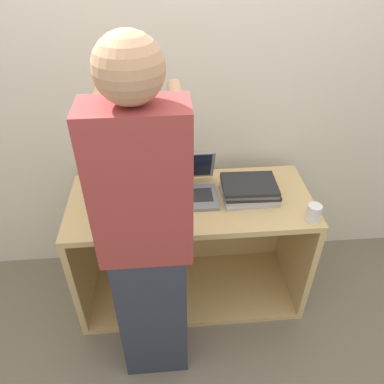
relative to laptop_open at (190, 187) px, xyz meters
The scene contains 9 objects.
ground_plane 0.91m from the laptop_open, 90.00° to the right, with size 12.00×12.00×0.00m, color #756B5B.
wall_back 0.50m from the laptop_open, 90.00° to the left, with size 8.00×0.05×2.40m.
cart 0.45m from the laptop_open, 90.00° to the left, with size 1.39×0.60×0.80m.
laptop_open is the anchor object (origin of this frame).
laptop_stack_left 0.34m from the laptop_open, behind, with size 0.32×0.25×0.11m.
laptop_stack_right 0.34m from the laptop_open, ahead, with size 0.32×0.25×0.10m.
person 0.58m from the laptop_open, 114.36° to the right, with size 0.40×0.54×1.83m.
mug 0.69m from the laptop_open, 24.29° to the right, with size 0.07×0.07×0.10m.
inventory_tag 0.36m from the laptop_open, 161.85° to the right, with size 0.06×0.02×0.01m.
Camera 1 is at (-0.13, -1.37, 2.11)m, focal length 35.00 mm.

